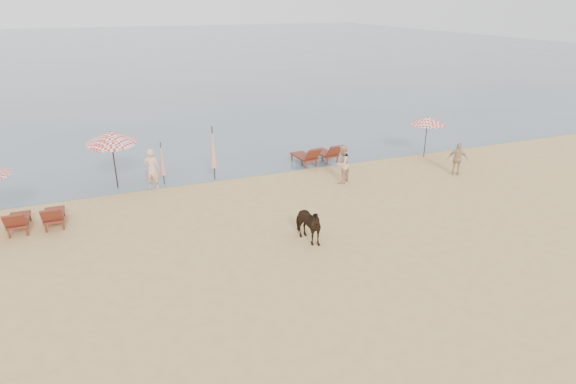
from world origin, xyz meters
name	(u,v)px	position (x,y,z in m)	size (l,w,h in m)	color
ground	(350,285)	(0.00, 0.00, 0.00)	(120.00, 120.00, 0.00)	tan
sea	(129,48)	(0.00, 80.00, 0.00)	(160.00, 140.00, 0.06)	#51606B
lounger_cluster_left	(36,218)	(-8.87, 7.50, 0.47)	(1.90, 1.82, 0.67)	maroon
lounger_cluster_right	(317,154)	(3.82, 10.62, 0.50)	(2.23, 2.16, 0.72)	maroon
umbrella_open_left_b	(111,137)	(-5.89, 10.76, 2.34)	(2.12, 2.16, 2.70)	black
umbrella_open_right	(428,120)	(9.60, 9.56, 1.99)	(1.81, 1.81, 2.21)	black
umbrella_closed_left	(162,159)	(-3.89, 10.42, 1.23)	(0.24, 0.24, 2.00)	black
umbrella_closed_right	(213,148)	(-1.61, 10.20, 1.57)	(0.31, 0.31, 2.55)	black
cow	(306,224)	(-0.10, 3.02, 0.67)	(0.72, 1.58, 1.34)	black
beachgoer_left	(152,169)	(-4.40, 10.12, 0.92)	(0.67, 0.44, 1.85)	#E4B58E
beachgoer_right_a	(342,164)	(3.71, 7.74, 0.89)	(0.87, 0.68, 1.79)	tan
beachgoer_right_b	(458,159)	(9.32, 6.66, 0.78)	(0.92, 0.38, 1.57)	tan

